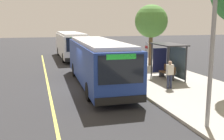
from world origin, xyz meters
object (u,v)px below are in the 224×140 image
pedestrian_commuter (170,73)px  route_sign_post (147,59)px  transit_bus_main (98,61)px  transit_bus_second (71,44)px  waiting_bench (168,72)px

pedestrian_commuter → route_sign_post: bearing=-111.5°
transit_bus_main → transit_bus_second: same height
transit_bus_main → route_sign_post: size_ratio=3.94×
transit_bus_second → route_sign_post: bearing=8.9°
transit_bus_main → waiting_bench: bearing=88.3°
transit_bus_main → waiting_bench: 5.12m
transit_bus_main → waiting_bench: transit_bus_main is taller
transit_bus_main → pedestrian_commuter: 4.70m
transit_bus_main → pedestrian_commuter: bearing=54.8°
transit_bus_second → pedestrian_commuter: (16.55, 3.82, -0.50)m
transit_bus_second → waiting_bench: (14.00, 5.02, -0.98)m
transit_bus_main → waiting_bench: size_ratio=6.90×
waiting_bench → pedestrian_commuter: pedestrian_commuter is taller
transit_bus_second → waiting_bench: transit_bus_second is taller
transit_bus_main → route_sign_post: bearing=49.0°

